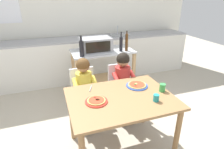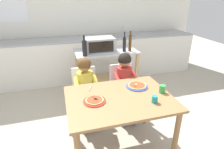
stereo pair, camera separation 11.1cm
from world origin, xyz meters
TOP-DOWN VIEW (x-y plane):
  - ground_plane at (0.00, 1.05)m, footprint 11.04×11.04m
  - back_wall_tiled at (-0.00, 2.69)m, footprint 5.52×0.13m
  - kitchen_counter at (0.00, 2.28)m, footprint 4.97×0.60m
  - kitchen_island_cart at (0.21, 1.41)m, footprint 1.09×0.59m
  - toaster_oven at (0.09, 1.40)m, footprint 0.52×0.35m
  - bottle_brown_beer at (0.61, 1.26)m, footprint 0.05×0.05m
  - bottle_dark_olive_oil at (-0.19, 1.20)m, footprint 0.07×0.07m
  - bottle_slim_sauce at (0.50, 1.26)m, footprint 0.06×0.06m
  - dining_table at (0.00, 0.00)m, footprint 1.17×0.87m
  - dining_chair_left at (-0.28, 0.73)m, footprint 0.36×0.36m
  - dining_chair_right at (0.29, 0.71)m, footprint 0.36×0.36m
  - child_in_yellow_shirt at (-0.28, 0.61)m, footprint 0.32×0.42m
  - child_in_red_shirt at (0.29, 0.59)m, footprint 0.32×0.42m
  - pizza_plate_red_rimmed at (-0.28, -0.01)m, footprint 0.24×0.24m
  - pizza_plate_blue_rimmed at (0.29, 0.18)m, footprint 0.27×0.27m
  - drinking_cup_teal at (0.32, -0.20)m, footprint 0.06×0.06m
  - drinking_cup_green at (0.51, -0.03)m, footprint 0.07×0.07m
  - serving_spoon at (-0.27, 0.30)m, footprint 0.06×0.13m

SIDE VIEW (x-z plane):
  - ground_plane at x=0.00m, z-range 0.00..0.00m
  - kitchen_counter at x=0.00m, z-range -0.10..1.02m
  - dining_chair_left at x=-0.28m, z-range 0.07..0.89m
  - dining_chair_right at x=0.29m, z-range 0.07..0.89m
  - kitchen_island_cart at x=0.21m, z-range 0.15..1.02m
  - dining_table at x=0.00m, z-range 0.26..1.01m
  - child_in_yellow_shirt at x=-0.28m, z-range 0.15..1.14m
  - child_in_red_shirt at x=0.29m, z-range 0.15..1.17m
  - serving_spoon at x=-0.27m, z-range 0.74..0.76m
  - pizza_plate_red_rimmed at x=-0.28m, z-range 0.74..0.77m
  - pizza_plate_blue_rimmed at x=0.29m, z-range 0.74..0.77m
  - drinking_cup_teal at x=0.32m, z-range 0.74..0.82m
  - drinking_cup_green at x=0.51m, z-range 0.74..0.84m
  - toaster_oven at x=0.09m, z-range 0.87..1.11m
  - bottle_slim_sauce at x=0.50m, z-range 0.83..1.17m
  - bottle_dark_olive_oil at x=-0.19m, z-range 0.84..1.17m
  - bottle_brown_beer at x=0.61m, z-range 0.85..1.20m
  - back_wall_tiled at x=0.00m, z-range 0.00..2.70m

